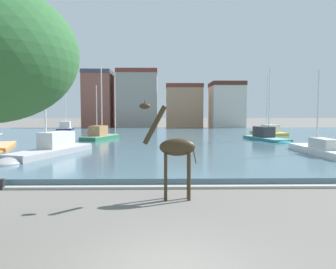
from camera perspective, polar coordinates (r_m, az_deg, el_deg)
harbor_water at (r=39.38m, az=-0.93°, el=-0.85°), size 79.68×47.25×0.39m
quay_edge_coping at (r=15.77m, az=-0.61°, el=-8.91°), size 79.68×0.50×0.12m
giraffe_statue at (r=13.49m, az=1.07°, el=-2.49°), size 2.31×0.56×4.04m
sailboat_red at (r=51.08m, az=-12.00°, el=0.43°), size 3.08×7.91×7.33m
sailboat_white at (r=27.70m, az=23.94°, el=-2.57°), size 1.95×8.53×6.63m
sailboat_navy at (r=58.81m, az=-16.99°, el=0.99°), size 3.27×7.09×7.68m
sailboat_green at (r=38.42m, az=-11.19°, el=-0.40°), size 3.81×6.76×8.47m
sailboat_teal at (r=37.68m, az=16.66°, el=-0.65°), size 3.70×8.01×8.10m
sailboat_yellow at (r=47.67m, az=16.44°, el=0.29°), size 3.71×7.57×8.57m
sailboat_grey at (r=25.37m, az=-19.91°, el=-2.83°), size 4.61×9.63×7.91m
mooring_bollard at (r=17.20m, az=-26.44°, el=-7.59°), size 0.24×0.24×0.50m
townhouse_tall_gabled at (r=69.64m, az=-11.73°, el=5.84°), size 5.66×7.47×11.57m
townhouse_narrow_midrow at (r=68.66m, az=-5.20°, el=6.01°), size 8.09×7.44×11.75m
townhouse_wide_warehouse at (r=68.18m, az=2.76°, el=4.85°), size 7.35×5.20×8.92m
townhouse_end_terrace at (r=67.26m, az=9.89°, el=4.89°), size 6.29×7.79×9.12m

